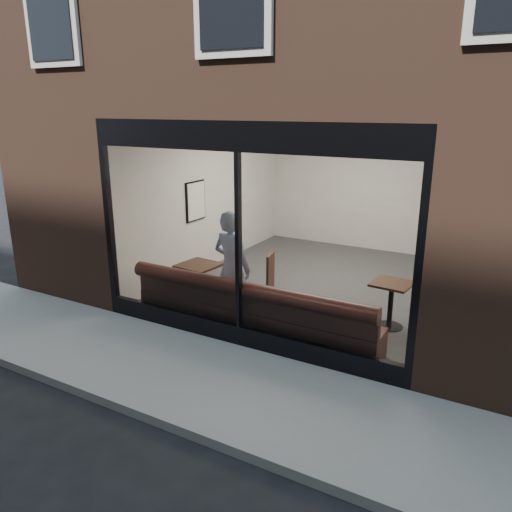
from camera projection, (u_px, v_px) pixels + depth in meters
The scene contains 20 objects.
ground at pixel (146, 416), 5.67m from camera, with size 120.00×120.00×0.00m, color black.
sidewalk_near at pixel (198, 376), 6.50m from camera, with size 40.00×2.00×0.01m, color gray.
kerb_near at pixel (143, 414), 5.61m from camera, with size 40.00×0.10×0.12m, color gray.
host_building_pier_left at pixel (235, 174), 13.64m from camera, with size 2.50×12.00×3.20m, color brown.
host_building_backfill at pixel (400, 170), 14.38m from camera, with size 5.00×6.00×3.20m, color brown.
cafe_floor at pixel (317, 284), 9.83m from camera, with size 6.00×6.00×0.00m, color #2D2D30.
cafe_ceiling at pixel (323, 117), 8.92m from camera, with size 6.00×6.00×0.00m, color white.
cafe_wall_back at pixel (368, 184), 11.87m from camera, with size 5.00×5.00×0.00m, color beige.
cafe_wall_left at pixel (211, 194), 10.55m from camera, with size 6.00×6.00×0.00m, color beige.
cafe_wall_right at pixel (461, 219), 8.20m from camera, with size 6.00×6.00×0.00m, color beige.
storefront_kick at pixel (239, 335), 7.33m from camera, with size 5.00×0.10×0.30m, color black.
storefront_header at pixel (237, 136), 6.51m from camera, with size 5.00×0.10×0.40m, color black.
storefront_mullion at pixel (238, 243), 6.93m from camera, with size 0.06×0.10×2.50m, color black.
storefront_glass at pixel (237, 244), 6.90m from camera, with size 4.80×4.80×0.00m, color white.
banquette at pixel (253, 321), 7.64m from camera, with size 4.00×0.55×0.45m, color black.
person at pixel (232, 268), 7.87m from camera, with size 0.68×0.45×1.86m, color #A5BDE3.
cafe_table_left at pixel (199, 265), 8.61m from camera, with size 0.64×0.64×0.04m, color black.
cafe_table_right at pixel (392, 284), 7.72m from camera, with size 0.57×0.57×0.04m, color black.
cafe_chair_left at pixel (260, 292), 8.79m from camera, with size 0.39×0.39×0.04m, color black.
wall_poster at pixel (196, 201), 10.07m from camera, with size 0.02×0.56×0.74m, color white.
Camera 1 is at (3.50, -3.65, 3.38)m, focal length 35.00 mm.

